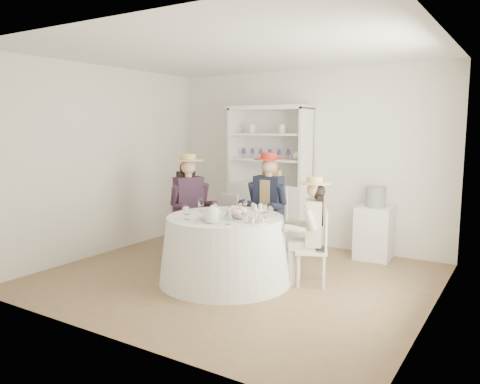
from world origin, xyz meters
The scene contains 23 objects.
ground centered at (0.00, 0.00, 0.00)m, with size 4.50×4.50×0.00m, color brown.
ceiling centered at (0.00, 0.00, 2.70)m, with size 4.50×4.50×0.00m, color white.
wall_back centered at (0.00, 2.00, 1.35)m, with size 4.50×4.50×0.00m, color white.
wall_front centered at (0.00, -2.00, 1.35)m, with size 4.50×4.50×0.00m, color white.
wall_left centered at (-2.25, 0.00, 1.35)m, with size 4.50×4.50×0.00m, color white.
wall_right centered at (2.25, 0.00, 1.35)m, with size 4.50×4.50×0.00m, color white.
tea_table centered at (-0.03, -0.18, 0.39)m, with size 1.58×1.58×0.79m.
hutch centered at (-0.47, 1.76, 0.77)m, with size 1.34×0.63×2.16m.
side_table centered at (1.20, 1.73, 0.37)m, with size 0.48×0.48×0.74m, color silver.
hatbox centered at (1.20, 1.73, 0.88)m, with size 0.28×0.28×0.28m, color black.
guest_left centered at (-0.93, 0.29, 0.83)m, with size 0.63×0.57×1.48m.
guest_mid centered at (-0.01, 0.84, 0.85)m, with size 0.54×0.56×1.49m.
guest_right centered at (0.89, 0.25, 0.72)m, with size 0.53×0.48×1.27m.
spare_chair centered at (-0.58, 0.88, 0.48)m, with size 0.45×0.45×0.90m.
teacup_a centered at (-0.26, -0.02, 0.82)m, with size 0.08×0.08×0.07m, color white.
teacup_b centered at (-0.03, 0.11, 0.83)m, with size 0.08×0.08×0.07m, color white.
teacup_c centered at (0.18, -0.04, 0.82)m, with size 0.08×0.08×0.06m, color white.
flower_bowl centered at (0.20, -0.20, 0.82)m, with size 0.22×0.22×0.05m, color white.
flower_arrangement centered at (0.18, -0.26, 0.89)m, with size 0.20×0.19×0.07m.
table_teapot centered at (0.07, -0.58, 0.88)m, with size 0.28×0.20×0.21m.
sandwich_plate centered at (-0.07, -0.51, 0.81)m, with size 0.26×0.26×0.06m.
cupcake_stand centered at (0.48, -0.33, 0.87)m, with size 0.23×0.23×0.21m.
stemware_set centered at (-0.03, -0.18, 0.87)m, with size 0.97×0.94×0.15m.
Camera 1 is at (3.00, -4.70, 1.85)m, focal length 35.00 mm.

